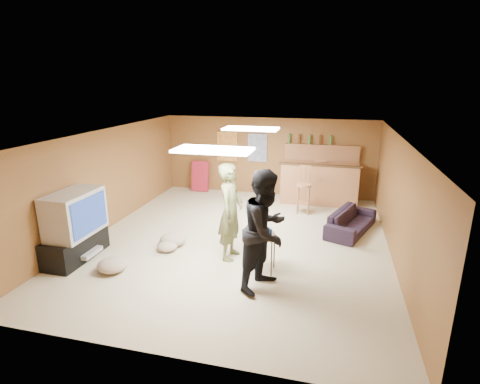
% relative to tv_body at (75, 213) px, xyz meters
% --- Properties ---
extents(ground, '(7.00, 7.00, 0.00)m').
position_rel_tv_body_xyz_m(ground, '(2.65, 1.50, -0.90)').
color(ground, '#B9AC8D').
rests_on(ground, ground).
extents(ceiling, '(6.00, 7.00, 0.02)m').
position_rel_tv_body_xyz_m(ceiling, '(2.65, 1.50, 1.30)').
color(ceiling, silver).
rests_on(ceiling, ground).
extents(wall_back, '(6.00, 0.02, 2.20)m').
position_rel_tv_body_xyz_m(wall_back, '(2.65, 5.00, 0.20)').
color(wall_back, brown).
rests_on(wall_back, ground).
extents(wall_front, '(6.00, 0.02, 2.20)m').
position_rel_tv_body_xyz_m(wall_front, '(2.65, -2.00, 0.20)').
color(wall_front, brown).
rests_on(wall_front, ground).
extents(wall_left, '(0.02, 7.00, 2.20)m').
position_rel_tv_body_xyz_m(wall_left, '(-0.35, 1.50, 0.20)').
color(wall_left, brown).
rests_on(wall_left, ground).
extents(wall_right, '(0.02, 7.00, 2.20)m').
position_rel_tv_body_xyz_m(wall_right, '(5.65, 1.50, 0.20)').
color(wall_right, brown).
rests_on(wall_right, ground).
extents(tv_stand, '(0.55, 1.30, 0.50)m').
position_rel_tv_body_xyz_m(tv_stand, '(-0.07, 0.00, -0.65)').
color(tv_stand, black).
rests_on(tv_stand, ground).
extents(dvd_box, '(0.35, 0.50, 0.08)m').
position_rel_tv_body_xyz_m(dvd_box, '(0.15, 0.00, -0.75)').
color(dvd_box, '#B2B2B7').
rests_on(dvd_box, tv_stand).
extents(tv_body, '(0.60, 1.10, 0.80)m').
position_rel_tv_body_xyz_m(tv_body, '(0.00, 0.00, 0.00)').
color(tv_body, '#B2B2B7').
rests_on(tv_body, tv_stand).
extents(tv_screen, '(0.02, 0.95, 0.65)m').
position_rel_tv_body_xyz_m(tv_screen, '(0.31, 0.00, 0.00)').
color(tv_screen, navy).
rests_on(tv_screen, tv_body).
extents(bar_counter, '(2.00, 0.60, 1.10)m').
position_rel_tv_body_xyz_m(bar_counter, '(4.15, 4.45, -0.35)').
color(bar_counter, '#9B5E38').
rests_on(bar_counter, ground).
extents(bar_lip, '(2.10, 0.12, 0.05)m').
position_rel_tv_body_xyz_m(bar_lip, '(4.15, 4.20, 0.20)').
color(bar_lip, '#392312').
rests_on(bar_lip, bar_counter).
extents(bar_shelf, '(2.00, 0.18, 0.05)m').
position_rel_tv_body_xyz_m(bar_shelf, '(4.15, 4.90, 0.60)').
color(bar_shelf, '#9B5E38').
rests_on(bar_shelf, bar_backing).
extents(bar_backing, '(2.00, 0.14, 0.60)m').
position_rel_tv_body_xyz_m(bar_backing, '(4.15, 4.92, 0.30)').
color(bar_backing, '#9B5E38').
rests_on(bar_backing, bar_counter).
extents(poster_left, '(0.60, 0.03, 0.85)m').
position_rel_tv_body_xyz_m(poster_left, '(1.45, 4.96, 0.45)').
color(poster_left, '#BF3F26').
rests_on(poster_left, wall_back).
extents(poster_right, '(0.55, 0.03, 0.80)m').
position_rel_tv_body_xyz_m(poster_right, '(2.35, 4.96, 0.45)').
color(poster_right, '#334C99').
rests_on(poster_right, wall_back).
extents(folding_chair_stack, '(0.50, 0.26, 0.91)m').
position_rel_tv_body_xyz_m(folding_chair_stack, '(0.65, 4.80, -0.45)').
color(folding_chair_stack, '#AB1F36').
rests_on(folding_chair_stack, ground).
extents(ceiling_panel_front, '(1.20, 0.60, 0.04)m').
position_rel_tv_body_xyz_m(ceiling_panel_front, '(2.65, 0.00, 1.27)').
color(ceiling_panel_front, white).
rests_on(ceiling_panel_front, ceiling).
extents(ceiling_panel_back, '(1.20, 0.60, 0.04)m').
position_rel_tv_body_xyz_m(ceiling_panel_back, '(2.65, 2.70, 1.27)').
color(ceiling_panel_back, white).
rests_on(ceiling_panel_back, ceiling).
extents(person_olive, '(0.48, 0.69, 1.80)m').
position_rel_tv_body_xyz_m(person_olive, '(2.71, 0.75, 0.00)').
color(person_olive, '#5C6238').
rests_on(person_olive, ground).
extents(person_black, '(1.04, 1.15, 1.94)m').
position_rel_tv_body_xyz_m(person_black, '(3.52, -0.11, 0.07)').
color(person_black, black).
rests_on(person_black, ground).
extents(sofa, '(1.17, 1.76, 0.48)m').
position_rel_tv_body_xyz_m(sofa, '(4.94, 2.59, -0.66)').
color(sofa, black).
rests_on(sofa, ground).
extents(tray_table, '(0.61, 0.55, 0.65)m').
position_rel_tv_body_xyz_m(tray_table, '(3.36, 0.38, -0.58)').
color(tray_table, '#392312').
rests_on(tray_table, ground).
extents(cup_red_near, '(0.10, 0.10, 0.11)m').
position_rel_tv_body_xyz_m(cup_red_near, '(3.21, 0.41, -0.19)').
color(cup_red_near, '#B10B21').
rests_on(cup_red_near, tray_table).
extents(cup_red_far, '(0.10, 0.10, 0.11)m').
position_rel_tv_body_xyz_m(cup_red_far, '(3.47, 0.29, -0.20)').
color(cup_red_far, '#B10B21').
rests_on(cup_red_far, tray_table).
extents(cup_blue, '(0.11, 0.11, 0.12)m').
position_rel_tv_body_xyz_m(cup_blue, '(3.48, 0.45, -0.19)').
color(cup_blue, navy).
rests_on(cup_blue, tray_table).
extents(bar_stool_left, '(0.44, 0.44, 1.15)m').
position_rel_tv_body_xyz_m(bar_stool_left, '(3.81, 3.56, -0.32)').
color(bar_stool_left, '#9B5E38').
rests_on(bar_stool_left, ground).
extents(bar_stool_right, '(0.45, 0.45, 1.10)m').
position_rel_tv_body_xyz_m(bar_stool_right, '(4.14, 4.31, -0.35)').
color(bar_stool_right, '#9B5E38').
rests_on(bar_stool_right, ground).
extents(cushion_near_tv, '(0.65, 0.65, 0.24)m').
position_rel_tv_body_xyz_m(cushion_near_tv, '(1.43, 0.99, -0.78)').
color(cushion_near_tv, gray).
rests_on(cushion_near_tv, ground).
extents(cushion_mid, '(0.51, 0.51, 0.17)m').
position_rel_tv_body_xyz_m(cushion_mid, '(1.43, 0.71, -0.81)').
color(cushion_mid, gray).
rests_on(cushion_mid, ground).
extents(cushion_far, '(0.56, 0.56, 0.24)m').
position_rel_tv_body_xyz_m(cushion_far, '(0.85, -0.27, -0.78)').
color(cushion_far, gray).
rests_on(cushion_far, ground).
extents(bottle_row, '(1.20, 0.08, 0.26)m').
position_rel_tv_body_xyz_m(bottle_row, '(3.81, 4.88, 0.75)').
color(bottle_row, '#3F7233').
rests_on(bottle_row, bar_shelf).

